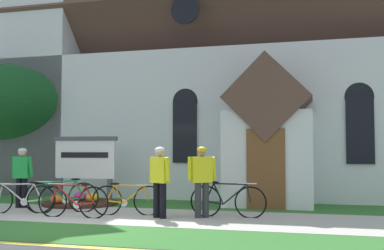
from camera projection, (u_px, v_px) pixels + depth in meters
ground at (134, 204)px, 13.36m from camera, size 140.00×140.00×0.00m
sidewalk_slab at (144, 216)px, 10.80m from camera, size 32.00×2.78×0.01m
grass_verge at (98, 234)px, 8.52m from camera, size 32.00×1.95×0.01m
church_lawn at (175, 204)px, 13.21m from camera, size 24.00×2.20×0.01m
curb_paint_stripe at (67, 246)px, 7.44m from camera, size 28.00×0.16×0.01m
church_building at (209, 74)px, 19.61m from camera, size 15.09×12.76×13.21m
church_sign at (85, 160)px, 13.37m from camera, size 1.95×0.18×1.93m
flower_bed at (80, 202)px, 13.05m from camera, size 2.09×2.09×0.34m
bicycle_orange at (20, 198)px, 11.30m from camera, size 1.69×0.46×0.79m
bicycle_yellow at (62, 197)px, 11.50m from camera, size 1.73×0.63×0.86m
bicycle_black at (127, 200)px, 10.99m from camera, size 1.68×0.42×0.79m
bicycle_white at (73, 201)px, 10.60m from camera, size 1.76×0.08×0.80m
bicycle_silver at (228, 201)px, 10.67m from camera, size 1.78×0.08×0.84m
cyclist_in_yellow_jersey at (202, 176)px, 10.60m from camera, size 0.59×0.44×1.62m
cyclist_in_white_jersey at (160, 177)px, 10.54m from camera, size 0.54×0.51×1.61m
cyclist_in_green_jersey at (22, 173)px, 12.42m from camera, size 0.64×0.27×1.60m
yard_deciduous_tree at (6, 103)px, 16.62m from camera, size 4.81×4.81×4.56m
distant_hill at (305, 158)px, 88.60m from camera, size 85.62×36.29×27.63m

